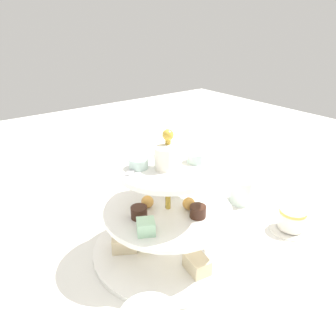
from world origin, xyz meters
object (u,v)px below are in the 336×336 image
at_px(tiered_serving_stand, 168,219).
at_px(water_glass_short_left, 242,190).
at_px(teacup_with_saucer, 292,220).
at_px(butter_knife_left, 6,259).

xyz_separation_m(tiered_serving_stand, water_glass_short_left, (-0.27, -0.04, -0.04)).
relative_size(tiered_serving_stand, teacup_with_saucer, 3.33).
relative_size(teacup_with_saucer, butter_knife_left, 0.53).
xyz_separation_m(water_glass_short_left, butter_knife_left, (0.54, -0.13, -0.03)).
bearing_deg(butter_knife_left, tiered_serving_stand, 92.70).
height_order(teacup_with_saucer, butter_knife_left, teacup_with_saucer).
relative_size(water_glass_short_left, butter_knife_left, 0.39).
xyz_separation_m(water_glass_short_left, teacup_with_saucer, (0.01, 0.15, -0.01)).
xyz_separation_m(teacup_with_saucer, butter_knife_left, (0.53, -0.28, -0.02)).
bearing_deg(butter_knife_left, teacup_with_saucer, 97.02).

